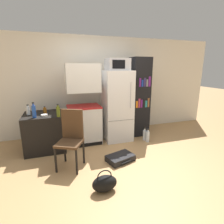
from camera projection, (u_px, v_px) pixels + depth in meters
ground_plane at (124, 168)px, 3.08m from camera, size 24.00×24.00×0.00m
wall_back at (104, 86)px, 4.68m from camera, size 6.40×0.10×2.48m
side_table at (45, 132)px, 3.72m from camera, size 0.80×0.75×0.78m
kitchen_hutch at (84, 108)px, 3.95m from camera, size 0.74×0.57×1.80m
refrigerator at (117, 106)px, 4.16m from camera, size 0.64×0.65×1.65m
microwave at (117, 64)px, 3.92m from camera, size 0.49×0.44×0.26m
bookshelf at (139, 97)px, 4.41m from camera, size 0.45×0.41×1.96m
bottle_clear_short at (28, 110)px, 3.53m from camera, size 0.08×0.08×0.21m
bottle_olive_oil at (58, 111)px, 3.38m from camera, size 0.07×0.07×0.25m
bottle_blue_soda at (34, 111)px, 3.31m from camera, size 0.07×0.07×0.30m
bottle_amber_beer at (45, 111)px, 3.62m from camera, size 0.07×0.07×0.15m
bowl at (44, 115)px, 3.44m from camera, size 0.13×0.13×0.03m
chair at (71, 134)px, 3.04m from camera, size 0.54×0.54×1.01m
suitcase_large_flat at (120, 158)px, 3.30m from camera, size 0.58×0.46×0.11m
handbag at (105, 183)px, 2.47m from camera, size 0.36×0.20×0.33m
water_bottle_front at (148, 136)px, 4.12m from camera, size 0.08×0.08×0.33m
water_bottle_middle at (145, 135)px, 4.22m from camera, size 0.08×0.08×0.32m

